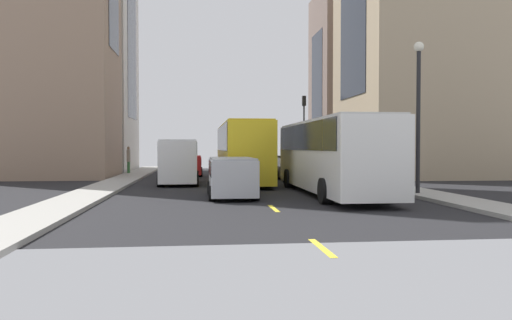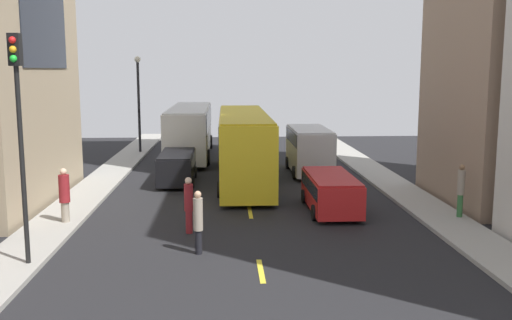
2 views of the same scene
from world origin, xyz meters
The scene contains 25 objects.
ground_plane centered at (0.00, 0.00, 0.00)m, with size 40.82×40.82×0.00m, color black.
sidewalk_west centered at (-7.43, 0.00, 0.07)m, with size 1.97×44.00×0.15m, color #9E9B93.
sidewalk_east centered at (7.43, 0.00, 0.07)m, with size 1.97×44.00×0.15m, color #9E9B93.
lane_stripe_0 centered at (0.00, -21.00, 0.01)m, with size 0.16×2.00×0.01m, color yellow.
lane_stripe_1 centered at (0.00, -14.00, 0.01)m, with size 0.16×2.00×0.01m, color yellow.
lane_stripe_2 centered at (0.00, -7.00, 0.01)m, with size 0.16×2.00×0.01m, color yellow.
lane_stripe_3 centered at (0.00, 0.00, 0.01)m, with size 0.16×2.00×0.01m, color yellow.
lane_stripe_4 centered at (0.00, 7.00, 0.01)m, with size 0.16×2.00×0.01m, color yellow.
lane_stripe_5 centered at (0.00, 14.00, 0.01)m, with size 0.16×2.00×0.01m, color yellow.
lane_stripe_6 centered at (0.00, 21.00, 0.01)m, with size 0.16×2.00×0.01m, color yellow.
building_west_0 centered at (-12.23, -15.79, 8.42)m, with size 7.30×7.64×16.85m.
building_west_1 centered at (-13.60, -4.58, 13.05)m, with size 10.07×10.90×26.09m.
building_east_0 centered at (12.08, -15.51, 10.59)m, with size 7.01×10.45×21.18m.
city_bus_white centered at (-3.35, 8.97, 2.01)m, with size 2.80×12.49×3.35m.
streetcar_yellow centered at (-0.03, 0.07, 2.12)m, with size 2.70×13.55×3.59m.
delivery_van_white centered at (3.74, 1.92, 1.51)m, with size 2.25×5.42×2.58m.
car_black_0 centered at (-3.50, -0.48, 0.94)m, with size 1.88×4.53×1.59m.
car_silver_1 centered at (1.20, 9.85, 1.01)m, with size 2.05×4.54×1.71m.
car_red_2 centered at (3.34, -6.92, 0.90)m, with size 1.99×4.71×1.52m.
pedestrian_walking_far centered at (-7.00, -8.63, 1.22)m, with size 0.40×0.40×2.04m.
pedestrian_crossing_mid centered at (-1.88, -12.30, 1.10)m, with size 0.30×0.30×2.04m.
pedestrian_crossing_near centered at (8.06, -8.72, 1.27)m, with size 0.29×0.29×2.06m.
pedestrian_waiting_curb centered at (-2.32, -9.90, 1.10)m, with size 0.32×0.32×2.04m.
traffic_light_near_corner centered at (-6.84, -13.34, 4.70)m, with size 0.32×0.44×6.64m.
streetlamp_near centered at (-6.94, 10.34, 4.23)m, with size 0.44×0.44×6.61m.
Camera 1 is at (2.62, 31.52, 2.16)m, focal length 35.48 mm.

